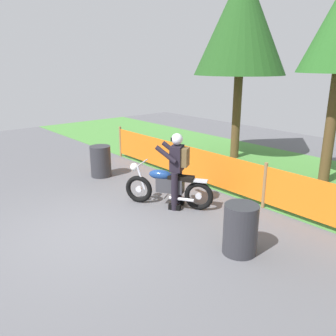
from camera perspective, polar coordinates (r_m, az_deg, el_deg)
The scene contains 8 objects.
ground at distance 6.94m, azimuth -12.82°, elevation -10.35°, with size 24.00×24.00×0.02m, color #5B5B60.
grass_verge at distance 10.90m, azimuth 16.70°, elevation -0.42°, with size 24.00×5.09×0.01m, color #4C8C3D.
barrier_fence at distance 8.78m, azimuth 7.81°, elevation -0.31°, with size 8.82×0.08×1.05m.
tree_leftmost at distance 11.79m, azimuth 12.07°, elevation 22.48°, with size 2.89×2.89×5.96m.
motorcycle_lead at distance 7.77m, azimuth -0.10°, elevation -3.00°, with size 1.81×1.19×0.98m.
rider_lead at distance 7.56m, azimuth 1.52°, elevation 0.23°, with size 0.79×0.71×1.69m.
oil_drum at distance 6.04m, azimuth 11.83°, elevation -9.83°, with size 0.58×0.58×0.88m, color #2D2D33.
spare_drum at distance 10.03m, azimuth -11.03°, elevation 1.11°, with size 0.58×0.58×0.88m, color #2D2D33.
Camera 1 is at (5.56, -2.74, 3.13)m, focal length 37.00 mm.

